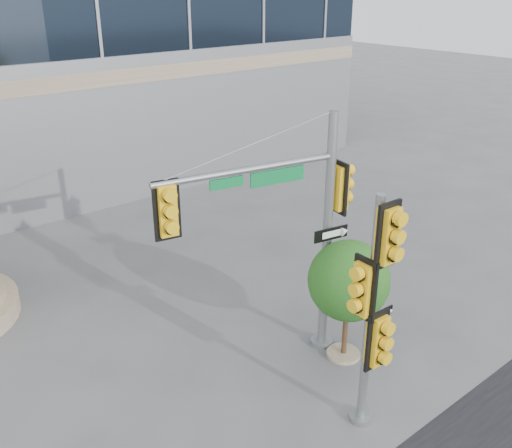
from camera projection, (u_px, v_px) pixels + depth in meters
ground at (321, 399)px, 12.92m from camera, size 120.00×120.00×0.00m
main_signal_pole at (289, 218)px, 12.89m from camera, size 4.68×1.30×6.11m
secondary_signal_pole at (374, 301)px, 11.00m from camera, size 0.89×0.68×5.20m
street_tree at (349, 283)px, 13.63m from camera, size 2.01×1.97×3.14m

